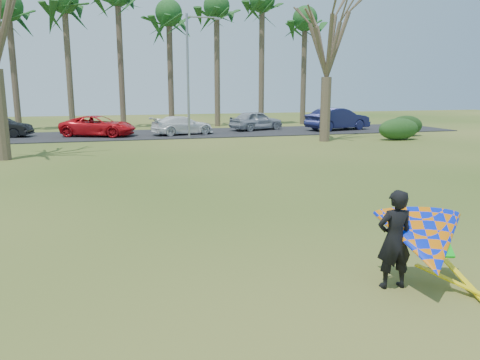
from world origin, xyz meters
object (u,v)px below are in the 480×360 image
object	(u,v)px
car_2	(99,126)
car_4	(256,120)
car_1	(0,127)
bare_tree_right	(328,34)
kite_flyer	(423,242)
car_5	(338,119)
streetlight	(190,70)
car_3	(183,125)

from	to	relation	value
car_2	car_4	distance (m)	11.92
car_1	car_4	size ratio (longest dim) A/B	0.92
bare_tree_right	kite_flyer	xyz separation A→B (m)	(-8.13, -20.74, -5.72)
car_2	car_5	world-z (taller)	car_5
streetlight	car_1	size ratio (longest dim) A/B	2.00
bare_tree_right	car_3	xyz separation A→B (m)	(-8.12, 6.09, -5.86)
car_4	car_5	distance (m)	6.40
kite_flyer	streetlight	bearing A→B (deg)	89.33
car_2	car_4	size ratio (longest dim) A/B	1.15
bare_tree_right	car_5	size ratio (longest dim) A/B	1.78
car_1	car_3	size ratio (longest dim) A/B	0.90
bare_tree_right	streetlight	world-z (taller)	bare_tree_right
car_3	car_5	distance (m)	12.26
car_3	car_5	world-z (taller)	car_5
kite_flyer	car_4	bearing A→B (deg)	78.02
bare_tree_right	streetlight	size ratio (longest dim) A/B	1.15
car_5	bare_tree_right	bearing A→B (deg)	133.79
car_1	car_3	bearing A→B (deg)	-84.51
streetlight	car_4	world-z (taller)	streetlight
bare_tree_right	kite_flyer	size ratio (longest dim) A/B	3.86
bare_tree_right	car_5	world-z (taller)	bare_tree_right
bare_tree_right	streetlight	distance (m)	9.05
streetlight	kite_flyer	xyz separation A→B (m)	(-0.29, -24.74, -3.62)
car_3	kite_flyer	world-z (taller)	kite_flyer
bare_tree_right	car_1	world-z (taller)	bare_tree_right
car_1	car_3	distance (m)	12.22
kite_flyer	bare_tree_right	bearing A→B (deg)	68.59
bare_tree_right	car_5	bearing A→B (deg)	56.76
car_1	car_2	distance (m)	6.49
car_1	car_3	world-z (taller)	car_1
bare_tree_right	car_1	size ratio (longest dim) A/B	2.30
car_5	kite_flyer	distance (m)	29.70
car_3	car_4	xyz separation A→B (m)	(6.09, 1.91, 0.10)
car_1	kite_flyer	xyz separation A→B (m)	(12.11, -28.38, 0.13)
bare_tree_right	car_3	size ratio (longest dim) A/B	2.07
car_5	car_1	bearing A→B (deg)	73.89
car_2	kite_flyer	world-z (taller)	kite_flyer
car_3	kite_flyer	size ratio (longest dim) A/B	1.86
streetlight	car_5	bearing A→B (deg)	10.92
car_1	car_4	bearing A→B (deg)	-76.08
car_2	bare_tree_right	bearing A→B (deg)	-92.21
streetlight	car_4	distance (m)	7.94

